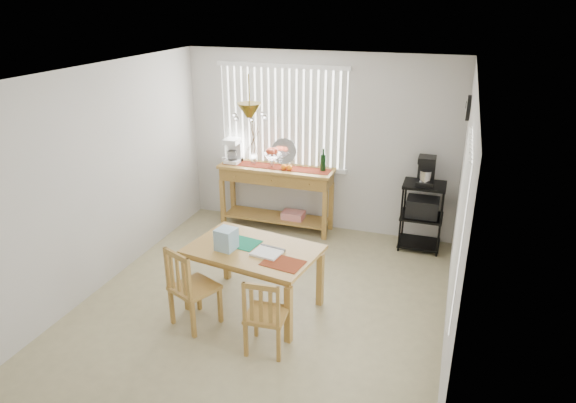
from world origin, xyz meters
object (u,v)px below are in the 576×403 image
(sideboard, at_px, (277,182))
(cart_items, at_px, (426,171))
(dining_table, at_px, (254,255))
(chair_left, at_px, (191,288))
(wire_cart, at_px, (422,210))
(chair_right, at_px, (265,316))

(sideboard, bearing_deg, cart_items, -0.22)
(sideboard, distance_m, dining_table, 2.18)
(cart_items, bearing_deg, sideboard, 179.78)
(dining_table, height_order, chair_left, chair_left)
(wire_cart, distance_m, cart_items, 0.56)
(cart_items, distance_m, dining_table, 2.71)
(cart_items, height_order, chair_right, cart_items)
(cart_items, xyz_separation_m, chair_left, (-2.12, -2.64, -0.68))
(cart_items, distance_m, chair_right, 3.14)
(cart_items, relative_size, chair_right, 0.47)
(chair_left, bearing_deg, sideboard, 89.85)
(dining_table, bearing_deg, cart_items, 52.43)
(wire_cart, relative_size, chair_left, 1.03)
(wire_cart, xyz_separation_m, cart_items, (0.00, 0.01, 0.56))
(chair_left, distance_m, chair_right, 0.91)
(sideboard, relative_size, cart_items, 4.36)
(wire_cart, xyz_separation_m, chair_left, (-2.12, -2.63, -0.12))
(sideboard, bearing_deg, chair_left, -90.15)
(wire_cart, relative_size, dining_table, 0.63)
(sideboard, xyz_separation_m, wire_cart, (2.11, -0.02, -0.15))
(sideboard, xyz_separation_m, dining_table, (0.49, -2.12, -0.06))
(sideboard, xyz_separation_m, chair_left, (-0.01, -2.65, -0.27))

